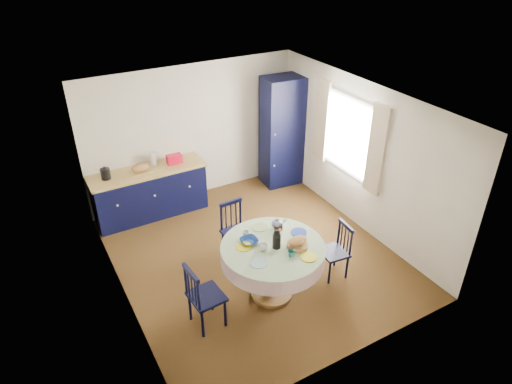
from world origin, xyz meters
TOP-DOWN VIEW (x-y plane):
  - floor at (0.00, 0.00)m, footprint 4.50×4.50m
  - ceiling at (0.00, 0.00)m, footprint 4.50×4.50m
  - wall_back at (0.00, 2.25)m, footprint 4.00×0.02m
  - wall_left at (-2.00, 0.00)m, footprint 0.02×4.50m
  - wall_right at (2.00, 0.00)m, footprint 0.02×4.50m
  - window at (1.95, 0.30)m, footprint 0.10×1.74m
  - kitchen_counter at (-1.00, 1.96)m, footprint 1.99×0.62m
  - pantry_cabinet at (1.66, 1.85)m, footprint 0.79×0.59m
  - dining_table at (-0.19, -0.88)m, footprint 1.40×1.40m
  - chair_left at (-1.24, -0.93)m, footprint 0.44×0.46m
  - chair_far at (-0.23, 0.16)m, footprint 0.43×0.41m
  - chair_right at (0.84, -0.96)m, footprint 0.40×0.42m
  - mug_a at (-0.34, -0.89)m, footprint 0.11×0.11m
  - mug_b at (-0.11, -1.18)m, footprint 0.10×0.10m
  - mug_c at (0.04, -0.62)m, footprint 0.12×0.12m
  - mug_d at (-0.41, -0.51)m, footprint 0.09×0.09m
  - cobalt_bowl at (-0.44, -0.66)m, footprint 0.23×0.23m

SIDE VIEW (x-z plane):
  - floor at x=0.00m, z-range 0.00..0.00m
  - chair_right at x=0.84m, z-range 0.01..0.87m
  - kitchen_counter at x=-1.00m, z-range -0.11..1.02m
  - chair_far at x=-0.23m, z-range 0.01..0.93m
  - chair_left at x=-1.24m, z-range 0.01..0.97m
  - dining_table at x=-0.19m, z-range 0.16..1.28m
  - cobalt_bowl at x=-0.44m, z-range 0.85..0.90m
  - mug_d at x=-0.41m, z-range 0.85..0.93m
  - mug_b at x=-0.11m, z-range 0.85..0.94m
  - mug_a at x=-0.34m, z-range 0.85..0.94m
  - mug_c at x=0.04m, z-range 0.85..0.94m
  - pantry_cabinet at x=1.66m, z-range 0.00..2.14m
  - wall_back at x=0.00m, z-range 0.00..2.50m
  - wall_left at x=-2.00m, z-range 0.00..2.50m
  - wall_right at x=2.00m, z-range 0.00..2.50m
  - window at x=1.95m, z-range 0.80..2.25m
  - ceiling at x=0.00m, z-range 2.50..2.50m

